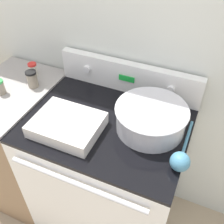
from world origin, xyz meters
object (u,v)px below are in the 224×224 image
(casserole_dish, at_px, (67,124))
(spice_jar_black_cap, at_px, (32,79))
(spice_jar_red_cap, at_px, (33,70))
(spice_jar_green_cap, at_px, (0,87))
(ladle, at_px, (181,160))
(mixing_bowl, at_px, (151,117))

(casserole_dish, xyz_separation_m, spice_jar_black_cap, (-0.36, 0.22, 0.03))
(spice_jar_black_cap, height_order, spice_jar_red_cap, spice_jar_black_cap)
(casserole_dish, bearing_deg, spice_jar_green_cap, 169.12)
(ladle, bearing_deg, spice_jar_green_cap, 175.04)
(casserole_dish, distance_m, spice_jar_red_cap, 0.53)
(mixing_bowl, height_order, spice_jar_red_cap, mixing_bowl)
(mixing_bowl, relative_size, spice_jar_black_cap, 3.48)
(casserole_dish, relative_size, spice_jar_red_cap, 3.78)
(spice_jar_black_cap, relative_size, spice_jar_green_cap, 1.18)
(mixing_bowl, height_order, casserole_dish, mixing_bowl)
(spice_jar_green_cap, bearing_deg, casserole_dish, -10.88)
(mixing_bowl, xyz_separation_m, spice_jar_black_cap, (-0.72, 0.05, -0.01))
(spice_jar_black_cap, bearing_deg, spice_jar_green_cap, -134.35)
(ladle, bearing_deg, mixing_bowl, 137.53)
(ladle, xyz_separation_m, spice_jar_black_cap, (-0.90, 0.22, 0.02))
(spice_jar_black_cap, relative_size, spice_jar_red_cap, 1.18)
(spice_jar_green_cap, bearing_deg, spice_jar_black_cap, 45.65)
(casserole_dish, bearing_deg, mixing_bowl, 25.42)
(spice_jar_black_cap, bearing_deg, ladle, -13.39)
(mixing_bowl, distance_m, casserole_dish, 0.40)
(mixing_bowl, xyz_separation_m, spice_jar_green_cap, (-0.84, -0.08, -0.02))
(ladle, distance_m, spice_jar_black_cap, 0.93)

